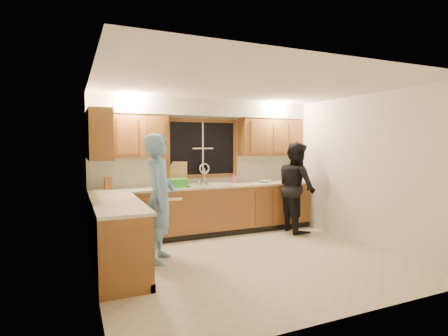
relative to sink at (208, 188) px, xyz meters
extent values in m
plane|color=beige|center=(0.00, -1.60, -0.86)|extent=(4.20, 4.20, 0.00)
plane|color=white|center=(0.00, -1.60, 1.64)|extent=(4.20, 4.20, 0.00)
plane|color=silver|center=(0.00, 0.30, 0.39)|extent=(4.20, 0.00, 4.20)
plane|color=silver|center=(-2.10, -1.60, 0.39)|extent=(0.00, 3.80, 3.80)
plane|color=silver|center=(2.10, -1.60, 0.39)|extent=(0.00, 3.80, 3.80)
cube|color=brown|center=(0.00, 0.00, -0.42)|extent=(4.20, 0.60, 0.88)
cube|color=brown|center=(-1.80, -1.25, -0.42)|extent=(0.60, 1.90, 0.88)
cube|color=beige|center=(0.00, -0.02, 0.04)|extent=(4.20, 0.63, 0.04)
cube|color=beige|center=(-1.79, -1.25, 0.04)|extent=(0.63, 1.90, 0.04)
cube|color=brown|center=(-1.43, 0.13, 0.96)|extent=(1.35, 0.33, 0.75)
cube|color=brown|center=(1.43, 0.13, 0.96)|extent=(1.35, 0.33, 0.75)
cube|color=brown|center=(-1.94, -0.48, 0.96)|extent=(0.33, 0.90, 0.75)
cube|color=silver|center=(0.00, 0.12, 1.49)|extent=(4.20, 0.35, 0.30)
cube|color=black|center=(0.00, 0.29, 0.74)|extent=(1.30, 0.01, 1.00)
cube|color=brown|center=(0.00, 0.28, 1.27)|extent=(1.44, 0.03, 0.07)
cube|color=brown|center=(0.00, 0.28, 0.20)|extent=(1.44, 0.03, 0.07)
cube|color=brown|center=(-0.69, 0.28, 0.74)|extent=(0.07, 0.03, 1.00)
cube|color=brown|center=(0.69, 0.28, 0.74)|extent=(0.07, 0.03, 1.00)
cube|color=silver|center=(0.00, 0.00, 0.07)|extent=(0.86, 0.52, 0.03)
cube|color=silver|center=(-0.21, 0.00, -0.02)|extent=(0.38, 0.42, 0.18)
cube|color=silver|center=(0.21, 0.00, -0.02)|extent=(0.38, 0.42, 0.18)
cylinder|color=white|center=(0.00, 0.20, 0.22)|extent=(0.04, 0.04, 0.28)
torus|color=white|center=(0.00, 0.20, 0.36)|extent=(0.21, 0.03, 0.21)
cube|color=silver|center=(-0.85, -0.01, -0.45)|extent=(0.60, 0.56, 0.82)
cube|color=silver|center=(-1.80, -1.82, -0.41)|extent=(0.58, 0.75, 0.90)
imported|color=#689AC4|center=(-1.18, -1.13, 0.05)|extent=(0.67, 0.79, 1.83)
imported|color=black|center=(1.63, -0.50, 0.00)|extent=(0.74, 0.91, 1.72)
cube|color=brown|center=(-1.77, 0.11, 0.16)|extent=(0.13, 0.11, 0.21)
cube|color=tan|center=(-0.51, 0.22, 0.28)|extent=(0.35, 0.23, 0.44)
cube|color=green|center=(-0.61, -0.07, 0.13)|extent=(0.39, 0.37, 0.15)
imported|color=#F55D85|center=(0.59, 0.12, 0.16)|extent=(0.11, 0.11, 0.20)
imported|color=silver|center=(1.19, -0.07, 0.08)|extent=(0.22, 0.22, 0.05)
cylinder|color=beige|center=(-0.24, -0.19, 0.12)|extent=(0.09, 0.09, 0.12)
cylinder|color=beige|center=(-0.12, -0.23, 0.11)|extent=(0.07, 0.07, 0.11)
camera|label=1|loc=(-2.33, -6.04, 0.83)|focal=28.00mm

